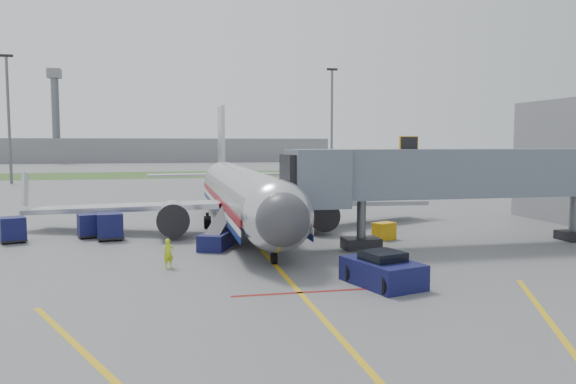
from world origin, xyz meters
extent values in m
plane|color=#565659|center=(0.00, 0.00, 0.00)|extent=(400.00, 400.00, 0.00)
cube|color=#2D4C1E|center=(0.00, 90.00, 0.01)|extent=(300.00, 25.00, 0.01)
cube|color=gold|center=(0.00, -2.00, 0.00)|extent=(0.25, 50.00, 0.01)
cube|color=maroon|center=(0.00, -4.00, 0.00)|extent=(6.00, 0.25, 0.01)
cylinder|color=silver|center=(0.00, 15.00, 2.70)|extent=(3.80, 28.00, 3.80)
sphere|color=silver|center=(0.00, 1.00, 2.70)|extent=(3.80, 3.80, 3.80)
sphere|color=#38383D|center=(0.00, -0.30, 2.70)|extent=(2.74, 2.74, 2.74)
cube|color=black|center=(0.00, 0.60, 3.25)|extent=(2.20, 1.20, 0.55)
cone|color=silver|center=(0.00, 31.50, 2.70)|extent=(3.80, 5.00, 3.80)
cube|color=#B7BAC1|center=(0.00, 31.00, 6.70)|extent=(0.35, 4.20, 7.00)
cube|color=#B7BAC1|center=(-8.50, 15.00, 1.80)|extent=(15.10, 8.59, 1.13)
cube|color=#B7BAC1|center=(8.50, 15.00, 1.80)|extent=(15.10, 8.59, 1.13)
cylinder|color=silver|center=(-5.20, 12.00, 1.35)|extent=(2.10, 3.60, 2.10)
cylinder|color=silver|center=(5.20, 12.00, 1.35)|extent=(2.10, 3.60, 2.10)
cube|color=maroon|center=(1.92, 15.00, 2.35)|extent=(0.05, 28.00, 0.45)
cube|color=navy|center=(1.92, 15.00, 1.45)|extent=(0.05, 28.00, 0.35)
cylinder|color=black|center=(0.00, 2.00, 0.30)|extent=(0.28, 0.70, 0.70)
cylinder|color=black|center=(-2.60, 15.50, 0.45)|extent=(0.50, 1.00, 1.00)
cylinder|color=black|center=(2.60, 15.50, 0.45)|extent=(0.50, 1.00, 1.00)
cube|color=slate|center=(13.00, 5.00, 4.60)|extent=(20.00, 3.00, 3.00)
cube|color=slate|center=(3.20, 5.00, 4.40)|extent=(3.20, 3.60, 3.40)
cube|color=black|center=(2.00, 5.00, 4.40)|extent=(1.60, 3.00, 2.80)
cube|color=#EDA90D|center=(9.00, 5.00, 6.40)|extent=(1.20, 0.15, 1.00)
cylinder|color=#595B60|center=(6.00, 5.00, 1.55)|extent=(0.56, 0.56, 3.10)
cube|color=black|center=(6.00, 5.00, 0.35)|extent=(2.20, 1.60, 0.70)
cylinder|color=#595B60|center=(21.00, 5.00, 1.55)|extent=(0.70, 0.70, 3.10)
cube|color=black|center=(21.00, 5.00, 0.30)|extent=(1.80, 1.80, 0.60)
cylinder|color=#595B60|center=(-30.00, 70.00, 10.00)|extent=(0.44, 0.44, 20.00)
cube|color=black|center=(-30.00, 70.00, 20.20)|extent=(2.00, 0.40, 0.40)
cylinder|color=#595B60|center=(25.00, 75.00, 10.00)|extent=(0.44, 0.44, 20.00)
cube|color=black|center=(25.00, 75.00, 20.20)|extent=(2.00, 0.40, 0.40)
cube|color=slate|center=(-10.00, 170.00, 4.00)|extent=(120.00, 14.00, 8.00)
cylinder|color=#595B60|center=(-40.00, 165.00, 14.00)|extent=(2.40, 2.40, 28.00)
cube|color=slate|center=(-40.00, 165.00, 28.50)|extent=(4.00, 4.00, 3.00)
cube|color=#0D0D39|center=(4.00, -3.50, 0.57)|extent=(3.25, 4.24, 1.14)
cube|color=black|center=(4.00, -3.50, 1.30)|extent=(2.07, 2.07, 0.52)
cylinder|color=black|center=(3.48, -5.06, 0.42)|extent=(0.45, 0.86, 0.83)
cylinder|color=black|center=(5.28, -4.53, 0.42)|extent=(0.45, 0.86, 0.83)
cylinder|color=black|center=(2.72, -2.47, 0.42)|extent=(0.45, 0.86, 0.83)
cylinder|color=black|center=(4.52, -1.94, 0.42)|extent=(0.45, 0.86, 0.83)
cube|color=#0D0D39|center=(-15.44, 11.96, 0.92)|extent=(1.92, 1.92, 1.50)
cube|color=black|center=(-15.44, 11.96, 0.17)|extent=(1.98, 1.98, 0.12)
cylinder|color=black|center=(-15.78, 11.21, 0.14)|extent=(0.29, 0.33, 0.27)
cylinder|color=black|center=(-14.69, 11.61, 0.14)|extent=(0.29, 0.33, 0.27)
cylinder|color=black|center=(-16.18, 12.30, 0.14)|extent=(0.29, 0.33, 0.27)
cylinder|color=black|center=(-15.09, 12.70, 0.14)|extent=(0.29, 0.33, 0.27)
cube|color=#0D0D39|center=(-9.33, 11.63, 0.99)|extent=(1.83, 1.83, 1.62)
cube|color=black|center=(-9.33, 11.63, 0.19)|extent=(1.89, 1.89, 0.13)
cylinder|color=black|center=(-9.86, 10.92, 0.15)|extent=(0.27, 0.32, 0.29)
cylinder|color=black|center=(-8.62, 11.09, 0.15)|extent=(0.27, 0.32, 0.29)
cylinder|color=black|center=(-10.03, 12.17, 0.15)|extent=(0.27, 0.32, 0.29)
cylinder|color=black|center=(-8.79, 12.34, 0.15)|extent=(0.27, 0.32, 0.29)
cube|color=#0D0D39|center=(-10.81, 12.95, 0.90)|extent=(1.81, 1.81, 1.47)
cube|color=black|center=(-10.81, 12.95, 0.17)|extent=(1.87, 1.87, 0.11)
cylinder|color=black|center=(-11.20, 12.24, 0.13)|extent=(0.27, 0.31, 0.27)
cylinder|color=black|center=(-10.11, 12.55, 0.13)|extent=(0.27, 0.31, 0.27)
cylinder|color=black|center=(-11.51, 13.34, 0.13)|extent=(0.27, 0.31, 0.27)
cylinder|color=black|center=(-10.42, 13.65, 0.13)|extent=(0.27, 0.31, 0.27)
cube|color=#0D0D39|center=(-2.50, 7.50, 0.49)|extent=(2.88, 4.24, 0.99)
cube|color=black|center=(-2.30, 8.01, 1.54)|extent=(2.54, 4.47, 1.55)
cylinder|color=black|center=(-3.53, 6.38, 0.31)|extent=(0.45, 0.66, 0.61)
cylinder|color=black|center=(-2.51, 5.98, 0.31)|extent=(0.45, 0.66, 0.61)
cylinder|color=black|center=(-2.49, 9.03, 0.31)|extent=(0.45, 0.66, 0.61)
cylinder|color=black|center=(-1.47, 8.63, 0.31)|extent=(0.45, 0.66, 0.61)
cube|color=#EDA90D|center=(8.70, 8.00, 0.57)|extent=(1.67, 1.42, 1.13)
cylinder|color=black|center=(8.27, 7.82, 0.14)|extent=(0.28, 0.33, 0.28)
cylinder|color=black|center=(9.14, 8.18, 0.14)|extent=(0.28, 0.33, 0.28)
imported|color=#BEDE1A|center=(-5.54, 2.17, 0.76)|extent=(0.65, 0.55, 1.53)
camera|label=1|loc=(-5.54, -27.19, 6.48)|focal=35.00mm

